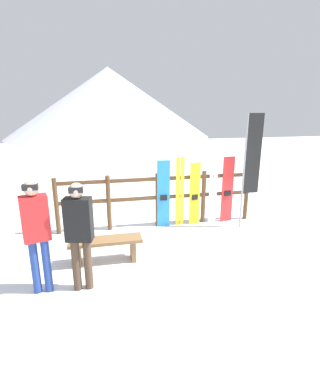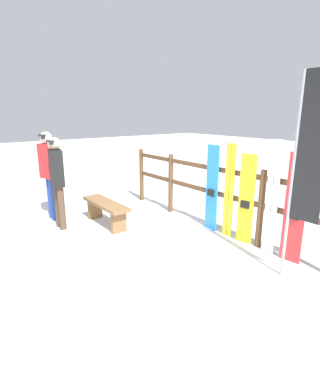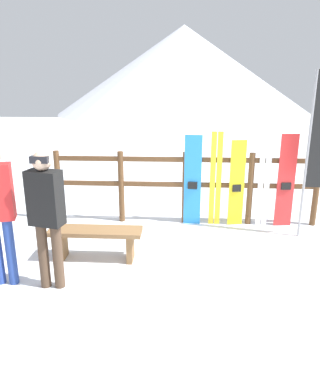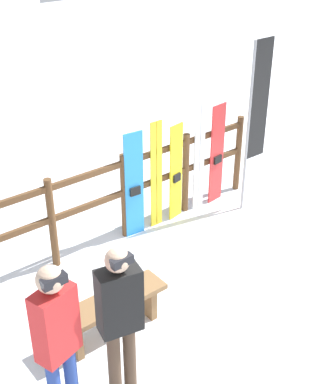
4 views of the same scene
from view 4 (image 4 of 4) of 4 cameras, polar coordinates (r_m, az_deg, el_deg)
ground_plane at (r=6.46m, az=7.17°, el=-12.38°), size 40.00×40.00×0.00m
fence at (r=7.32m, az=-3.84°, el=0.23°), size 4.57×0.10×1.26m
bench at (r=5.94m, az=-5.23°, el=-12.27°), size 1.29×0.36×0.46m
person_black at (r=4.88m, az=-4.30°, el=-12.77°), size 0.43×0.29×1.69m
person_red at (r=4.66m, az=-10.91°, el=-14.86°), size 0.42×0.30×1.76m
snowboard_blue at (r=7.31m, az=-2.78°, el=0.66°), size 0.29×0.07×1.57m
ski_pair_yellow at (r=7.51m, az=-0.40°, el=1.78°), size 0.20×0.02×1.62m
snowboard_yellow at (r=7.74m, az=1.71°, el=2.05°), size 0.26×0.09×1.49m
ski_pair_white at (r=7.96m, az=4.20°, el=3.83°), size 0.19×0.02×1.74m
snowboard_red at (r=8.22m, az=6.09°, el=4.00°), size 0.30×0.08×1.60m
rental_flag at (r=7.84m, az=10.16°, el=8.51°), size 0.40×0.04×2.59m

